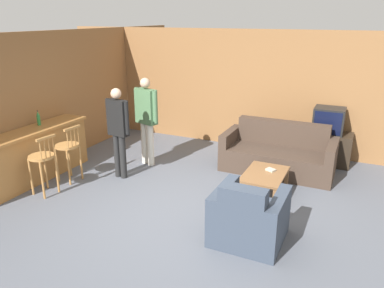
# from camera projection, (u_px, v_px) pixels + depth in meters

# --- Properties ---
(ground_plane) EXTENTS (24.00, 24.00, 0.00)m
(ground_plane) POSITION_uv_depth(u_px,v_px,m) (178.00, 214.00, 5.70)
(ground_plane) COLOR #565B66
(wall_back) EXTENTS (9.40, 0.08, 2.60)m
(wall_back) POSITION_uv_depth(u_px,v_px,m) (250.00, 90.00, 8.28)
(wall_back) COLOR olive
(wall_back) RESTS_ON ground_plane
(wall_left) EXTENTS (0.08, 8.51, 2.60)m
(wall_left) POSITION_uv_depth(u_px,v_px,m) (63.00, 96.00, 7.67)
(wall_left) COLOR olive
(wall_left) RESTS_ON ground_plane
(bar_counter) EXTENTS (0.55, 2.40, 0.95)m
(bar_counter) POSITION_uv_depth(u_px,v_px,m) (32.00, 156.00, 6.72)
(bar_counter) COLOR #A87038
(bar_counter) RESTS_ON ground_plane
(bar_chair_near) EXTENTS (0.46, 0.46, 1.04)m
(bar_chair_near) POSITION_uv_depth(u_px,v_px,m) (43.00, 161.00, 6.17)
(bar_chair_near) COLOR #B77F42
(bar_chair_near) RESTS_ON ground_plane
(bar_chair_mid) EXTENTS (0.45, 0.45, 1.04)m
(bar_chair_mid) POSITION_uv_depth(u_px,v_px,m) (68.00, 150.00, 6.68)
(bar_chair_mid) COLOR #B77F42
(bar_chair_mid) RESTS_ON ground_plane
(couch_far) EXTENTS (2.09, 0.93, 0.92)m
(couch_far) POSITION_uv_depth(u_px,v_px,m) (278.00, 155.00, 7.20)
(couch_far) COLOR #423328
(couch_far) RESTS_ON ground_plane
(armchair_near) EXTENTS (0.91, 0.89, 0.90)m
(armchair_near) POSITION_uv_depth(u_px,v_px,m) (248.00, 219.00, 4.93)
(armchair_near) COLOR #384251
(armchair_near) RESTS_ON ground_plane
(coffee_table) EXTENTS (0.64, 0.95, 0.41)m
(coffee_table) POSITION_uv_depth(u_px,v_px,m) (265.00, 177.00, 6.16)
(coffee_table) COLOR brown
(coffee_table) RESTS_ON ground_plane
(tv_unit) EXTENTS (0.98, 0.53, 0.64)m
(tv_unit) POSITION_uv_depth(u_px,v_px,m) (325.00, 148.00, 7.59)
(tv_unit) COLOR #2D2319
(tv_unit) RESTS_ON ground_plane
(tv) EXTENTS (0.58, 0.47, 0.51)m
(tv) POSITION_uv_depth(u_px,v_px,m) (329.00, 120.00, 7.40)
(tv) COLOR black
(tv) RESTS_ON tv_unit
(bottle) EXTENTS (0.06, 0.06, 0.28)m
(bottle) POSITION_uv_depth(u_px,v_px,m) (38.00, 118.00, 6.85)
(bottle) COLOR #2D7F3D
(bottle) RESTS_ON bar_counter
(book_on_table) EXTENTS (0.18, 0.16, 0.03)m
(book_on_table) POSITION_uv_depth(u_px,v_px,m) (271.00, 170.00, 6.24)
(book_on_table) COLOR #B7AD99
(book_on_table) RESTS_ON coffee_table
(person_by_window) EXTENTS (0.58, 0.31, 1.75)m
(person_by_window) POSITION_uv_depth(u_px,v_px,m) (146.00, 117.00, 7.32)
(person_by_window) COLOR silver
(person_by_window) RESTS_ON ground_plane
(person_by_counter) EXTENTS (0.50, 0.19, 1.67)m
(person_by_counter) POSITION_uv_depth(u_px,v_px,m) (118.00, 128.00, 6.71)
(person_by_counter) COLOR black
(person_by_counter) RESTS_ON ground_plane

